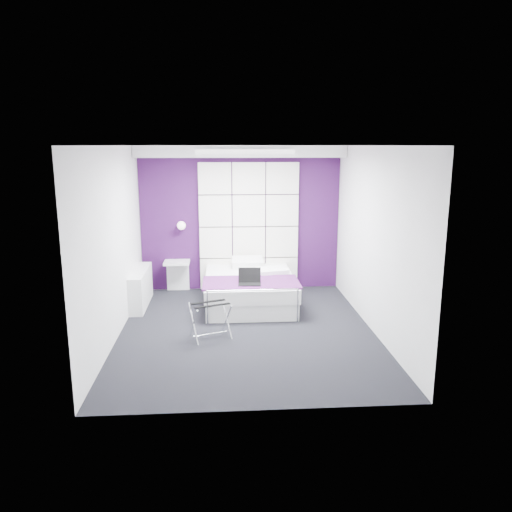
{
  "coord_description": "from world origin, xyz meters",
  "views": [
    {
      "loc": [
        -0.33,
        -6.74,
        2.6
      ],
      "look_at": [
        0.16,
        0.35,
        1.02
      ],
      "focal_mm": 35.0,
      "sensor_mm": 36.0,
      "label": 1
    }
  ],
  "objects_px": {
    "wall_lamp": "(182,225)",
    "luggage_rack": "(210,320)",
    "radiator": "(141,288)",
    "bed": "(249,289)",
    "laptop": "(249,280)",
    "nightstand": "(177,262)"
  },
  "relations": [
    {
      "from": "wall_lamp",
      "to": "luggage_rack",
      "type": "bearing_deg",
      "value": -76.72
    },
    {
      "from": "luggage_rack",
      "to": "radiator",
      "type": "bearing_deg",
      "value": 107.03
    },
    {
      "from": "luggage_rack",
      "to": "wall_lamp",
      "type": "bearing_deg",
      "value": 82.51
    },
    {
      "from": "bed",
      "to": "laptop",
      "type": "bearing_deg",
      "value": -93.28
    },
    {
      "from": "wall_lamp",
      "to": "luggage_rack",
      "type": "relative_size",
      "value": 0.3
    },
    {
      "from": "wall_lamp",
      "to": "laptop",
      "type": "bearing_deg",
      "value": -50.91
    },
    {
      "from": "bed",
      "to": "radiator",
      "type": "bearing_deg",
      "value": 177.74
    },
    {
      "from": "wall_lamp",
      "to": "bed",
      "type": "relative_size",
      "value": 0.08
    },
    {
      "from": "wall_lamp",
      "to": "radiator",
      "type": "distance_m",
      "value": 1.35
    },
    {
      "from": "luggage_rack",
      "to": "laptop",
      "type": "bearing_deg",
      "value": 35.91
    },
    {
      "from": "bed",
      "to": "nightstand",
      "type": "xyz_separation_m",
      "value": [
        -1.26,
        0.79,
        0.28
      ]
    },
    {
      "from": "radiator",
      "to": "laptop",
      "type": "bearing_deg",
      "value": -19.5
    },
    {
      "from": "radiator",
      "to": "luggage_rack",
      "type": "xyz_separation_m",
      "value": [
        1.18,
        -1.52,
        -0.05
      ]
    },
    {
      "from": "radiator",
      "to": "luggage_rack",
      "type": "bearing_deg",
      "value": -52.2
    },
    {
      "from": "nightstand",
      "to": "laptop",
      "type": "relative_size",
      "value": 1.31
    },
    {
      "from": "radiator",
      "to": "laptop",
      "type": "xyz_separation_m",
      "value": [
        1.77,
        -0.62,
        0.27
      ]
    },
    {
      "from": "bed",
      "to": "luggage_rack",
      "type": "distance_m",
      "value": 1.57
    },
    {
      "from": "luggage_rack",
      "to": "nightstand",
      "type": "bearing_deg",
      "value": 85.18
    },
    {
      "from": "wall_lamp",
      "to": "radiator",
      "type": "relative_size",
      "value": 0.12
    },
    {
      "from": "radiator",
      "to": "bed",
      "type": "xyz_separation_m",
      "value": [
        1.8,
        -0.07,
        -0.03
      ]
    },
    {
      "from": "bed",
      "to": "luggage_rack",
      "type": "xyz_separation_m",
      "value": [
        -0.62,
        -1.45,
        -0.02
      ]
    },
    {
      "from": "bed",
      "to": "nightstand",
      "type": "bearing_deg",
      "value": 147.85
    }
  ]
}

